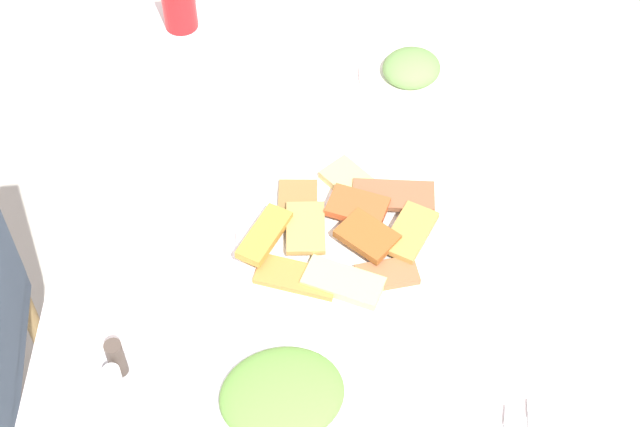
{
  "coord_description": "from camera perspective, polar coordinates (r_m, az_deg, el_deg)",
  "views": [
    {
      "loc": [
        -1.01,
        -0.04,
        2.01
      ],
      "look_at": [
        -0.02,
        -0.02,
        0.76
      ],
      "focal_mm": 54.63,
      "sensor_mm": 36.0,
      "label": 1
    }
  ],
  "objects": [
    {
      "name": "condiment_caddy",
      "position": [
        1.47,
        -11.78,
        -9.26
      ],
      "size": [
        0.1,
        0.1,
        0.08
      ],
      "color": "#B2B2B7",
      "rests_on": "dining_table"
    },
    {
      "name": "pide_platter",
      "position": [
        1.59,
        1.28,
        -1.24
      ],
      "size": [
        0.34,
        0.34,
        0.04
      ],
      "color": "white",
      "rests_on": "dining_table"
    },
    {
      "name": "soda_can",
      "position": [
        1.95,
        -8.29,
        12.22
      ],
      "size": [
        0.07,
        0.07,
        0.12
      ],
      "primitive_type": "cylinder",
      "rotation": [
        0.0,
        0.0,
        1.65
      ],
      "color": "red",
      "rests_on": "dining_table"
    },
    {
      "name": "ground_plane",
      "position": [
        2.25,
        -0.58,
        -11.69
      ],
      "size": [
        6.0,
        6.0,
        0.0
      ],
      "primitive_type": "plane",
      "color": "#B4B2A8"
    },
    {
      "name": "salad_plate_greens",
      "position": [
        1.43,
        -2.25,
        -10.64
      ],
      "size": [
        0.24,
        0.24,
        0.04
      ],
      "color": "white",
      "rests_on": "dining_table"
    },
    {
      "name": "salad_plate_rice",
      "position": [
        1.85,
        5.34,
        8.31
      ],
      "size": [
        0.2,
        0.2,
        0.06
      ],
      "color": "white",
      "rests_on": "dining_table"
    },
    {
      "name": "dining_table",
      "position": [
        1.7,
        -0.75,
        -1.87
      ],
      "size": [
        1.1,
        0.82,
        0.73
      ],
      "color": "white",
      "rests_on": "ground_plane"
    }
  ]
}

